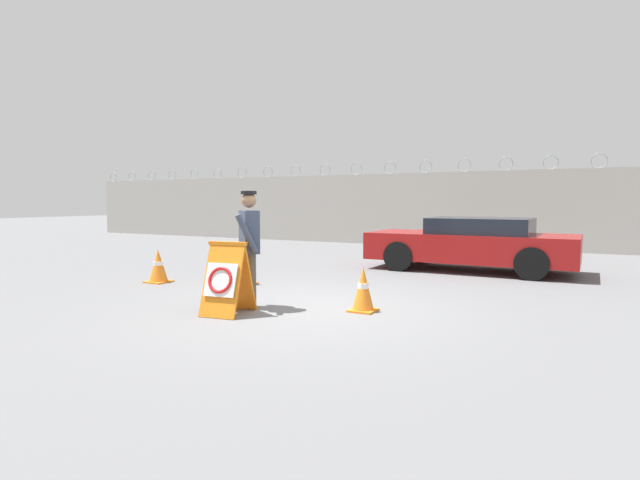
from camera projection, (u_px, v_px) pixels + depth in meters
ground_plane at (301, 307)px, 7.57m from camera, size 90.00×90.00×0.00m
perimeter_wall at (463, 210)px, 17.27m from camera, size 36.00×0.30×3.08m
barricade_sign at (227, 278)px, 7.09m from camera, size 0.65×0.77×1.04m
security_guard at (249, 243)px, 7.47m from camera, size 0.53×0.63×1.76m
traffic_cone_near at (363, 289)px, 7.28m from camera, size 0.37×0.37×0.65m
traffic_cone_mid at (245, 265)px, 9.63m from camera, size 0.36×0.36×0.78m
traffic_cone_far at (158, 266)px, 9.88m from camera, size 0.43×0.43×0.66m
parked_car_rear_sedan at (472, 243)px, 11.51m from camera, size 4.61×1.97×1.23m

